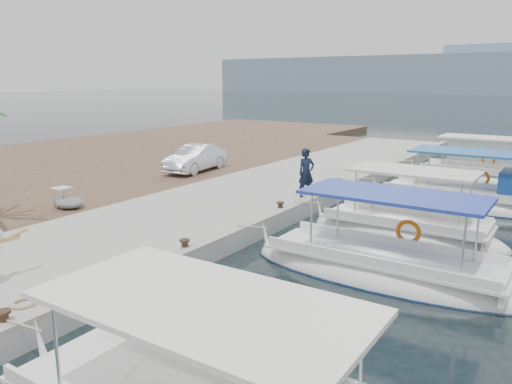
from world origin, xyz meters
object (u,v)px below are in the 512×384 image
fishing_caique_b (383,273)px  fishing_caique_c (405,234)px  fishing_caique_d (469,202)px  fishing_caique_e (477,179)px  parked_car (196,158)px  fisherman (306,173)px

fishing_caique_b → fishing_caique_c: 3.64m
fishing_caique_d → fishing_caique_b: bearing=-92.5°
fishing_caique_e → parked_car: size_ratio=1.70×
fishing_caique_d → fishing_caique_e: 5.78m
fishing_caique_c → fishing_caique_e: 11.15m
parked_car → fishing_caique_e: bearing=26.4°
fishing_caique_b → fisherman: bearing=134.0°
fishing_caique_e → parked_car: fishing_caique_e is taller
fishing_caique_b → fisherman: (-4.87, 5.05, 1.33)m
fisherman → fishing_caique_b: bearing=-104.5°
parked_car → fishing_caique_b: bearing=-36.8°
fishing_caique_d → parked_car: 12.70m
fishing_caique_c → fisherman: bearing=161.5°
fisherman → fishing_caique_d: bearing=-21.6°
fishing_caique_b → fishing_caique_d: size_ratio=0.93×
fishing_caique_e → fishing_caique_d: bearing=-83.1°
fisherman → parked_car: fisherman is taller
fishing_caique_d → fishing_caique_c: bearing=-99.6°
fishing_caique_e → fisherman: bearing=-115.3°
fishing_caique_b → parked_car: size_ratio=1.85×
fishing_caique_c → parked_car: (-11.61, 3.51, 1.03)m
fishing_caique_b → fishing_caique_c: same height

